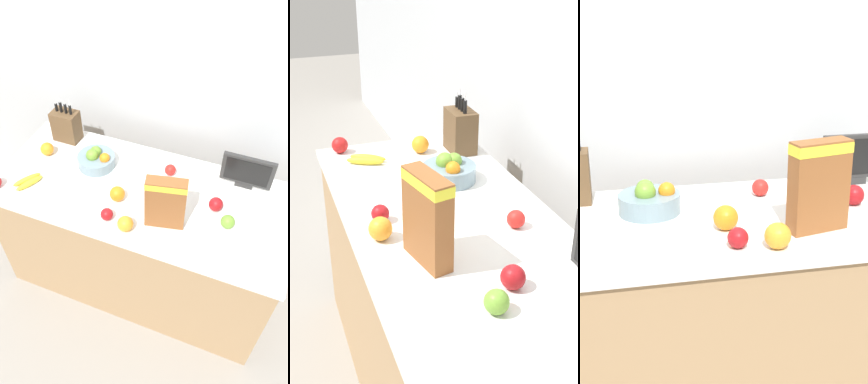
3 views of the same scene
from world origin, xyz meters
The scene contains 10 objects.
wall_back centered at (0.00, 0.61, 1.30)m, with size 9.00×0.06×2.60m.
counter centered at (0.00, 0.00, 0.46)m, with size 1.75×0.78×0.91m.
small_monitor centered at (0.55, 0.26, 1.03)m, with size 0.30×0.03×0.22m.
cereal_box centered at (0.21, -0.17, 1.08)m, with size 0.22×0.12×0.31m.
fruit_bowl centered at (-0.34, 0.11, 0.96)m, with size 0.23×0.23×0.13m.
apple_rear centered at (0.44, 0.02, 0.95)m, with size 0.08×0.08×0.08m, color #A31419.
apple_leftmost centered at (-0.09, -0.26, 0.95)m, with size 0.07×0.07×0.07m, color #A31419.
apple_front centered at (0.12, 0.20, 0.95)m, with size 0.07×0.07×0.07m, color red.
orange_front_right centered at (0.03, -0.29, 0.95)m, with size 0.09×0.09×0.09m, color orange.
orange_mid_left centered at (-0.09, -0.11, 0.96)m, with size 0.09×0.09×0.09m, color orange.
Camera 3 is at (-0.46, -1.76, 1.65)m, focal length 50.00 mm.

